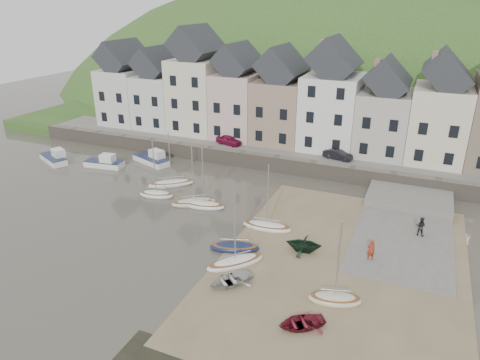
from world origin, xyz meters
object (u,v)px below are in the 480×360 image
at_px(sailboat_0, 171,183).
at_px(rowboat_green, 304,243).
at_px(person_red, 371,250).
at_px(person_dark, 421,226).
at_px(rowboat_red, 301,322).
at_px(car_right, 338,154).
at_px(car_left, 229,140).
at_px(rowboat_white, 230,280).

relative_size(sailboat_0, rowboat_green, 2.26).
distance_m(person_red, person_dark, 6.53).
bearing_deg(rowboat_red, person_dark, 121.10).
relative_size(rowboat_red, person_red, 1.70).
bearing_deg(person_red, car_right, -100.56).
xyz_separation_m(rowboat_green, car_left, (-15.20, 18.75, 1.40)).
bearing_deg(rowboat_white, person_red, 77.91).
bearing_deg(car_right, car_left, 102.11).
bearing_deg(rowboat_green, rowboat_red, 7.01).
relative_size(sailboat_0, car_right, 1.84).
bearing_deg(rowboat_red, rowboat_green, 158.42).
xyz_separation_m(person_red, car_left, (-20.30, 17.96, 1.20)).
bearing_deg(car_right, rowboat_green, -164.22).
relative_size(rowboat_green, person_red, 1.60).
xyz_separation_m(rowboat_green, person_red, (5.10, 0.79, 0.20)).
bearing_deg(car_right, person_dark, -129.88).
xyz_separation_m(sailboat_0, car_right, (15.75, 11.24, 1.90)).
distance_m(rowboat_white, person_red, 11.23).
bearing_deg(sailboat_0, rowboat_green, -23.88).
xyz_separation_m(sailboat_0, rowboat_white, (13.34, -13.77, 0.14)).
distance_m(rowboat_red, person_red, 9.77).
xyz_separation_m(rowboat_red, car_right, (-3.44, 27.28, 1.80)).
bearing_deg(sailboat_0, person_dark, -2.52).
bearing_deg(person_red, rowboat_green, -21.12).
bearing_deg(rowboat_green, person_dark, 119.41).
height_order(rowboat_red, car_left, car_left).
xyz_separation_m(sailboat_0, person_dark, (25.41, -1.12, 0.70)).
relative_size(sailboat_0, car_left, 1.80).
distance_m(sailboat_0, rowboat_white, 19.17).
distance_m(rowboat_green, rowboat_red, 8.83).
xyz_separation_m(rowboat_green, car_right, (-1.20, 18.75, 1.37)).
bearing_deg(rowboat_green, car_right, 176.02).
bearing_deg(car_right, rowboat_white, -173.40).
height_order(rowboat_red, person_dark, person_dark).
height_order(sailboat_0, rowboat_white, sailboat_0).
bearing_deg(person_red, car_left, -71.41).
bearing_deg(car_left, rowboat_white, -141.00).
height_order(rowboat_white, car_right, car_right).
height_order(rowboat_green, rowboat_red, rowboat_green).
xyz_separation_m(rowboat_white, rowboat_red, (5.85, -2.26, -0.03)).
distance_m(person_red, car_right, 19.07).
xyz_separation_m(rowboat_red, person_red, (2.87, 9.32, 0.63)).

